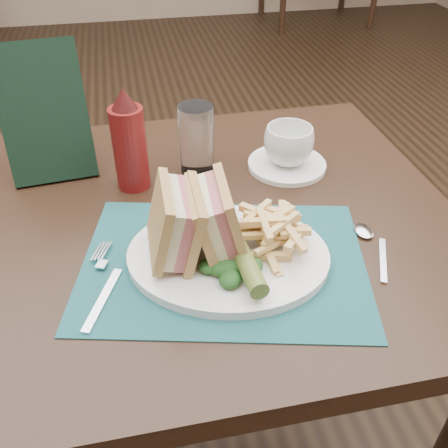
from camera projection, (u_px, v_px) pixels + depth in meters
name	position (u px, v px, depth m)	size (l,w,h in m)	color
floor	(177.00, 308.00, 1.68)	(7.00, 7.00, 0.00)	black
wall_back	(126.00, 20.00, 4.40)	(6.00, 6.00, 0.00)	tan
table_main	(198.00, 357.00, 1.07)	(0.90, 0.75, 0.75)	black
placemat	(224.00, 263.00, 0.74)	(0.42, 0.30, 0.00)	#184B4E
plate	(228.00, 256.00, 0.74)	(0.30, 0.24, 0.01)	white
sandwich_half_a	(160.00, 224.00, 0.70)	(0.06, 0.12, 0.11)	tan
sandwich_half_b	(202.00, 219.00, 0.71)	(0.06, 0.11, 0.10)	tan
kale_garnish	(234.00, 269.00, 0.69)	(0.11, 0.08, 0.03)	#153B15
pickle_spear	(246.00, 263.00, 0.69)	(0.03, 0.03, 0.12)	#516526
fries_pile	(270.00, 227.00, 0.74)	(0.18, 0.20, 0.06)	#E6BE73
fork	(102.00, 282.00, 0.70)	(0.03, 0.17, 0.01)	silver
spoon	(376.00, 248.00, 0.76)	(0.03, 0.15, 0.01)	silver
saucer	(287.00, 165.00, 0.96)	(0.15, 0.15, 0.01)	white
coffee_cup	(289.00, 145.00, 0.94)	(0.09, 0.09, 0.07)	white
drinking_glass	(196.00, 139.00, 0.92)	(0.06, 0.06, 0.13)	white
ketchup_bottle	(129.00, 139.00, 0.86)	(0.06, 0.06, 0.19)	#5B0F0F
check_presenter	(44.00, 114.00, 0.88)	(0.15, 0.02, 0.25)	black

